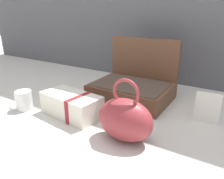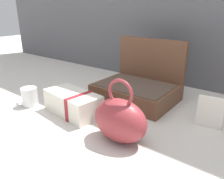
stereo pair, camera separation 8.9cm
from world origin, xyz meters
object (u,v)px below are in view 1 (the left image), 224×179
teal_pouch_handbag (125,119)px  info_card_left (207,108)px  coffee_mug (24,100)px  open_suitcase (134,85)px  cream_toiletry_bag (72,105)px

teal_pouch_handbag → info_card_left: bearing=52.2°
teal_pouch_handbag → coffee_mug: size_ratio=2.09×
open_suitcase → coffee_mug: 0.52m
open_suitcase → coffee_mug: bearing=-133.5°
info_card_left → cream_toiletry_bag: bearing=-159.8°
cream_toiletry_bag → coffee_mug: 0.24m
open_suitcase → cream_toiletry_bag: open_suitcase is taller
info_card_left → open_suitcase: bearing=162.7°
open_suitcase → info_card_left: open_suitcase is taller
open_suitcase → cream_toiletry_bag: 0.34m
cream_toiletry_bag → info_card_left: 0.55m
coffee_mug → info_card_left: bearing=22.6°
open_suitcase → teal_pouch_handbag: (0.14, -0.36, 0.01)m
open_suitcase → cream_toiletry_bag: (-0.13, -0.31, -0.02)m
open_suitcase → info_card_left: (0.36, -0.08, -0.00)m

